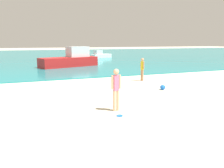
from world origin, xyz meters
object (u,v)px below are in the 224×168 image
boat_near (71,60)px  person_standing (116,87)px  frisbee (120,116)px  person_distant (142,68)px  beach_ball (163,87)px  boat_far (100,55)px

boat_near → person_standing: bearing=67.5°
frisbee → person_distant: (4.41, 6.34, 0.88)m
person_distant → beach_ball: bearing=162.2°
boat_far → beach_ball: 25.08m
person_standing → beach_ball: 4.79m
boat_near → beach_ball: size_ratio=22.45×
person_distant → person_standing: bearing=132.1°
person_distant → boat_near: size_ratio=0.24×
boat_near → frisbee: bearing=67.3°
boat_near → boat_far: size_ratio=1.67×
frisbee → person_distant: 7.77m
boat_near → boat_far: 13.18m
person_standing → boat_near: 16.22m
frisbee → boat_near: 16.88m
person_standing → boat_far: 28.57m
person_standing → frisbee: 1.13m
person_standing → boat_near: (1.38, 16.16, -0.16)m
frisbee → boat_far: (8.54, 27.94, 0.48)m
person_standing → frisbee: person_standing is taller
frisbee → boat_near: size_ratio=0.04×
person_standing → boat_far: (8.42, 27.30, -0.44)m
person_distant → boat_far: (4.13, 21.60, -0.39)m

